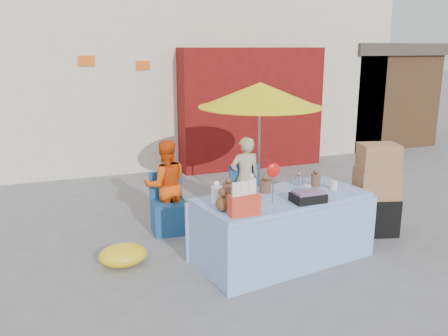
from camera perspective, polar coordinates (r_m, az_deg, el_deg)
name	(u,v)px	position (r m, az deg, el deg)	size (l,w,h in m)	color
ground	(226,255)	(6.24, 0.25, -10.40)	(80.00, 80.00, 0.00)	slate
backdrop	(142,27)	(13.06, -9.83, 16.33)	(14.00, 8.00, 7.80)	silver
market_table	(281,227)	(6.00, 6.93, -7.06)	(2.33, 1.37, 1.32)	#93AEEC
chair_left	(169,215)	(6.94, -6.63, -5.60)	(0.51, 0.50, 0.85)	navy
chair_right	(248,205)	(7.31, 2.93, -4.44)	(0.51, 0.50, 0.85)	navy
vendor_orange	(166,185)	(6.93, -7.01, -2.05)	(0.65, 0.50, 1.33)	#F54D0C
vendor_beige	(245,178)	(7.32, 2.54, -1.22)	(0.47, 0.31, 1.30)	#C5B68B
umbrella	(260,95)	(7.34, 4.37, 8.70)	(1.90, 1.90, 2.09)	gray
box_stack	(376,193)	(7.06, 17.78, -2.84)	(0.70, 0.62, 1.31)	black
tarp_bundle	(123,255)	(6.04, -12.06, -10.20)	(0.59, 0.47, 0.27)	yellow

